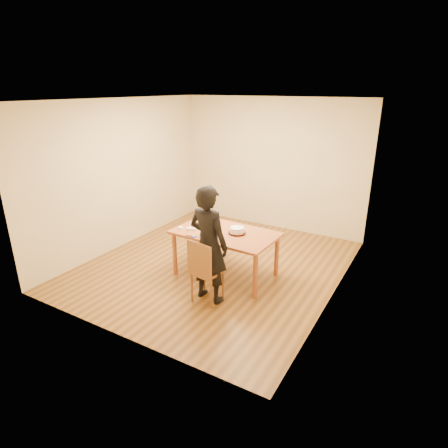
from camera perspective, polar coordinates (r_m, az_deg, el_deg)
The scene contains 16 objects.
room_shell at distance 6.28m, azimuth 0.26°, elevation 6.11°, with size 4.00×4.50×2.70m.
dining_table at distance 5.83m, azimuth 0.25°, elevation -1.42°, with size 1.58×0.94×0.04m, color brown.
dining_chair at distance 5.28m, azimuth -2.57°, elevation -7.25°, with size 0.37×0.37×0.04m, color brown.
cake_plate at distance 5.77m, azimuth 1.99°, elevation -1.38°, with size 0.27×0.27×0.02m, color red.
cake at distance 5.75m, azimuth 2.00°, elevation -0.96°, with size 0.22×0.22×0.07m, color white.
frosting_dome at distance 5.73m, azimuth 2.01°, elevation -0.51°, with size 0.22×0.22×0.03m, color white.
frosting_tub at distance 5.64m, azimuth -3.28°, elevation -1.60°, with size 0.09×0.09×0.08m, color white.
frosting_lid at distance 5.67m, azimuth -4.63°, elevation -1.91°, with size 0.09×0.09×0.01m, color #1928A6.
frosting_dollop at distance 5.66m, azimuth -4.63°, elevation -1.79°, with size 0.04×0.04×0.02m, color white.
ramekin_green at distance 5.93m, azimuth -5.30°, elevation -0.74°, with size 0.09×0.09×0.04m, color white.
ramekin_yellow at distance 5.92m, azimuth -4.53°, elevation -0.78°, with size 0.08×0.08×0.04m, color white.
ramekin_multi at distance 5.98m, azimuth -6.65°, elevation -0.60°, with size 0.08×0.08×0.04m, color white.
candy_box_pink at distance 6.34m, azimuth -1.81°, elevation 0.66°, with size 0.13×0.07×0.02m, color #D5328A.
candy_box_green at distance 6.33m, azimuth -1.83°, elevation 0.84°, with size 0.12×0.06×0.02m, color green.
spatula at distance 5.68m, azimuth -5.05°, elevation -1.87°, with size 0.18×0.02×0.01m, color black.
person at distance 5.14m, azimuth -2.37°, elevation -3.17°, with size 0.61×0.40×1.69m, color black.
Camera 1 is at (3.04, -4.93, 2.89)m, focal length 30.00 mm.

